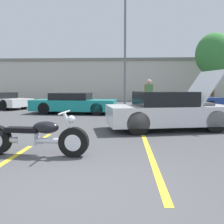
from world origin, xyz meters
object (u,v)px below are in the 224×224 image
(light_pole, at_px, (126,46))
(parked_car_left_row, at_px, (0,101))
(show_car_hood_open, at_px, (169,111))
(parked_car_mid_left_row, at_px, (74,103))
(parked_car_mid_right_row, at_px, (183,101))
(spectator_by_show_car, at_px, (149,95))
(motorcycle, at_px, (34,137))
(tree_background, at_px, (214,54))

(light_pole, distance_m, parked_car_left_row, 10.43)
(show_car_hood_open, bearing_deg, parked_car_left_row, 130.17)
(show_car_hood_open, distance_m, parked_car_mid_left_row, 6.58)
(light_pole, relative_size, parked_car_mid_left_row, 1.90)
(parked_car_mid_right_row, xyz_separation_m, spectator_by_show_car, (-2.54, -4.00, 0.52))
(motorcycle, distance_m, parked_car_left_row, 12.81)
(show_car_hood_open, distance_m, spectator_by_show_car, 3.44)
(parked_car_left_row, xyz_separation_m, spectator_by_show_car, (9.46, -4.26, 0.55))
(spectator_by_show_car, bearing_deg, parked_car_mid_right_row, 57.64)
(parked_car_mid_right_row, height_order, parked_car_mid_left_row, parked_car_mid_right_row)
(parked_car_mid_right_row, bearing_deg, parked_car_left_row, 169.33)
(tree_background, relative_size, motorcycle, 2.64)
(light_pole, distance_m, parked_car_mid_right_row, 7.36)
(tree_background, relative_size, show_car_hood_open, 1.41)
(parked_car_mid_left_row, xyz_separation_m, parked_car_left_row, (-5.54, 2.66, -0.02))
(show_car_hood_open, bearing_deg, tree_background, 54.27)
(show_car_hood_open, distance_m, parked_car_mid_right_row, 7.70)
(parked_car_mid_left_row, bearing_deg, tree_background, 45.09)
(motorcycle, relative_size, parked_car_mid_left_row, 0.50)
(tree_background, distance_m, parked_car_mid_right_row, 8.74)
(tree_background, bearing_deg, motorcycle, -118.71)
(light_pole, height_order, tree_background, light_pole)
(tree_background, xyz_separation_m, parked_car_mid_right_row, (-4.08, -6.78, -3.71))
(parked_car_left_row, bearing_deg, motorcycle, -36.89)
(motorcycle, bearing_deg, spectator_by_show_car, 70.01)
(motorcycle, bearing_deg, tree_background, 65.16)
(show_car_hood_open, height_order, parked_car_mid_left_row, show_car_hood_open)
(light_pole, height_order, parked_car_left_row, light_pole)
(parked_car_mid_right_row, bearing_deg, parked_car_mid_left_row, -169.05)
(motorcycle, xyz_separation_m, spectator_by_show_car, (3.00, 6.79, 0.69))
(show_car_hood_open, relative_size, parked_car_mid_right_row, 0.94)
(spectator_by_show_car, bearing_deg, parked_car_mid_left_row, 157.78)
(tree_background, relative_size, parked_car_mid_left_row, 1.33)
(parked_car_mid_left_row, relative_size, spectator_by_show_car, 2.57)
(parked_car_mid_left_row, bearing_deg, show_car_hood_open, -45.27)
(tree_background, height_order, show_car_hood_open, tree_background)
(light_pole, height_order, parked_car_mid_left_row, light_pole)
(show_car_hood_open, bearing_deg, parked_car_mid_left_row, 118.75)
(spectator_by_show_car, bearing_deg, tree_background, 58.45)
(light_pole, relative_size, spectator_by_show_car, 4.88)
(motorcycle, relative_size, parked_car_left_row, 0.51)
(motorcycle, bearing_deg, parked_car_mid_left_row, 100.13)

